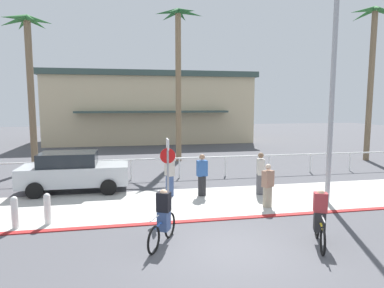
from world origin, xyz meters
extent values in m
plane|color=#4C4C51|center=(0.00, 10.00, 0.00)|extent=(80.00, 80.00, 0.00)
cube|color=beige|center=(0.00, 4.20, 0.01)|extent=(44.00, 4.00, 0.02)
cube|color=maroon|center=(0.00, 2.20, 0.01)|extent=(44.00, 0.24, 0.03)
cube|color=beige|center=(-0.26, 26.27, 3.06)|extent=(18.84, 8.53, 6.12)
cube|color=#384C47|center=(-0.26, 26.27, 6.37)|extent=(19.44, 9.13, 0.50)
cube|color=#384C47|center=(-0.26, 21.50, 3.00)|extent=(13.19, 1.20, 0.16)
cylinder|color=white|center=(0.00, 8.50, 1.00)|extent=(23.95, 0.08, 0.08)
cylinder|color=white|center=(-7.19, 8.50, 0.50)|extent=(0.08, 0.08, 1.00)
cylinder|color=white|center=(-4.79, 8.50, 0.50)|extent=(0.08, 0.08, 1.00)
cylinder|color=white|center=(-2.40, 8.50, 0.50)|extent=(0.08, 0.08, 1.00)
cylinder|color=white|center=(0.00, 8.50, 0.50)|extent=(0.08, 0.08, 1.00)
cylinder|color=white|center=(2.40, 8.50, 0.50)|extent=(0.08, 0.08, 1.00)
cylinder|color=white|center=(4.79, 8.50, 0.50)|extent=(0.08, 0.08, 1.00)
cylinder|color=white|center=(7.19, 8.50, 0.50)|extent=(0.08, 0.08, 1.00)
cylinder|color=white|center=(9.58, 8.50, 0.50)|extent=(0.08, 0.08, 1.00)
cylinder|color=gray|center=(-1.21, 3.20, 1.10)|extent=(0.08, 0.08, 2.20)
cube|color=white|center=(-1.21, 3.20, 2.38)|extent=(0.04, 0.56, 0.36)
cylinder|color=red|center=(-1.21, 3.20, 1.98)|extent=(0.52, 0.03, 0.52)
cylinder|color=white|center=(-5.87, 2.57, 0.42)|extent=(0.20, 0.20, 0.85)
sphere|color=white|center=(-5.87, 2.57, 0.90)|extent=(0.20, 0.20, 0.20)
cylinder|color=white|center=(-5.00, 2.76, 0.42)|extent=(0.20, 0.20, 0.85)
sphere|color=white|center=(-5.00, 2.76, 0.90)|extent=(0.20, 0.20, 0.20)
cylinder|color=#9EA0A5|center=(4.82, 3.22, 3.75)|extent=(0.18, 0.18, 7.50)
cylinder|color=#756047|center=(-7.67, 12.03, 4.14)|extent=(0.36, 0.36, 8.29)
cone|color=#2D6B33|center=(-7.02, 12.03, 8.14)|extent=(1.36, 0.32, 0.59)
cone|color=#2D6B33|center=(-7.32, 12.63, 8.12)|extent=(1.00, 1.42, 0.63)
cone|color=#2D6B33|center=(-8.10, 12.79, 8.10)|extent=(1.18, 1.72, 0.68)
cone|color=#2D6B33|center=(-8.33, 12.03, 8.04)|extent=(1.44, 0.32, 0.79)
cone|color=#2D6B33|center=(-8.09, 11.31, 8.11)|extent=(1.15, 1.68, 0.67)
cone|color=#2D6B33|center=(-7.36, 11.51, 8.12)|extent=(0.93, 1.28, 0.64)
cylinder|color=#846B4C|center=(0.73, 13.53, 4.72)|extent=(0.36, 0.36, 9.44)
cone|color=#235B2D|center=(1.51, 13.53, 9.30)|extent=(1.61, 0.32, 0.58)
cone|color=#235B2D|center=(1.07, 14.12, 9.28)|extent=(0.99, 1.40, 0.63)
cone|color=#235B2D|center=(0.32, 14.24, 9.29)|extent=(1.13, 1.63, 0.62)
cone|color=#235B2D|center=(0.02, 13.53, 9.30)|extent=(1.48, 0.32, 0.58)
cone|color=#235B2D|center=(0.37, 12.91, 9.22)|extent=(1.05, 1.49, 0.74)
cone|color=#235B2D|center=(1.13, 12.84, 9.28)|extent=(1.10, 1.59, 0.63)
cylinder|color=#756047|center=(12.93, 11.44, 4.82)|extent=(0.36, 0.36, 9.64)
cone|color=#2D6B33|center=(13.24, 11.98, 9.47)|extent=(0.94, 1.31, 0.64)
cone|color=#2D6B33|center=(12.58, 12.05, 9.37)|extent=(1.04, 1.47, 0.83)
cone|color=#2D6B33|center=(12.07, 11.44, 9.47)|extent=(1.78, 0.32, 0.65)
cone|color=#2D6B33|center=(12.54, 10.78, 9.47)|extent=(1.08, 1.55, 0.65)
cube|color=#B2B7BC|center=(-4.74, 6.76, 0.73)|extent=(4.40, 1.80, 0.80)
cube|color=#1E2328|center=(-4.99, 6.76, 1.41)|extent=(2.29, 1.58, 0.56)
cylinder|color=black|center=(-3.33, 7.66, 0.33)|extent=(0.66, 0.22, 0.66)
cylinder|color=black|center=(-3.33, 5.86, 0.33)|extent=(0.66, 0.22, 0.66)
cylinder|color=black|center=(-6.15, 7.66, 0.33)|extent=(0.66, 0.22, 0.66)
cylinder|color=black|center=(-6.15, 5.86, 0.33)|extent=(0.66, 0.22, 0.66)
torus|color=black|center=(2.19, -0.69, 0.33)|extent=(0.35, 0.68, 0.72)
torus|color=black|center=(2.64, 0.31, 0.33)|extent=(0.35, 0.68, 0.72)
cylinder|color=gold|center=(2.50, 0.00, 0.48)|extent=(0.33, 0.65, 0.35)
cylinder|color=gold|center=(2.29, -0.47, 0.62)|extent=(0.20, 0.37, 0.07)
cylinder|color=gold|center=(2.46, -0.08, 0.55)|extent=(0.05, 0.05, 0.44)
cylinder|color=silver|center=(2.21, -0.65, 0.88)|extent=(0.24, 0.47, 0.04)
cube|color=#232326|center=(2.46, -0.08, 0.61)|extent=(0.39, 0.41, 0.52)
cube|color=#A33338|center=(2.46, -0.08, 1.13)|extent=(0.42, 0.38, 0.52)
sphere|color=#D6A884|center=(2.46, -0.08, 1.36)|extent=(0.22, 0.22, 0.22)
torus|color=black|center=(-1.94, 0.16, 0.33)|extent=(0.40, 0.66, 0.72)
torus|color=black|center=(-1.41, 1.12, 0.33)|extent=(0.40, 0.66, 0.72)
cylinder|color=#2851A8|center=(-1.57, 0.83, 0.48)|extent=(0.38, 0.63, 0.35)
cylinder|color=#2851A8|center=(-1.82, 0.37, 0.62)|extent=(0.23, 0.36, 0.07)
cylinder|color=#2851A8|center=(-1.61, 0.74, 0.55)|extent=(0.05, 0.05, 0.44)
cylinder|color=silver|center=(-1.91, 0.20, 0.88)|extent=(0.27, 0.46, 0.04)
cube|color=#384C7A|center=(-1.61, 0.74, 0.61)|extent=(0.40, 0.42, 0.52)
cube|color=black|center=(-1.61, 0.74, 1.13)|extent=(0.42, 0.39, 0.52)
sphere|color=#D6A884|center=(-1.61, 0.74, 1.36)|extent=(0.22, 0.22, 0.22)
cylinder|color=#232326|center=(0.40, 5.06, 0.41)|extent=(0.37, 0.37, 0.82)
cube|color=#2D5699|center=(0.40, 5.06, 1.14)|extent=(0.44, 0.32, 0.63)
sphere|color=#9E7556|center=(0.40, 5.06, 1.60)|extent=(0.23, 0.23, 0.23)
cylinder|color=gray|center=(2.39, 3.14, 0.38)|extent=(0.43, 0.43, 0.76)
cube|color=#93705B|center=(2.39, 3.14, 1.05)|extent=(0.48, 0.42, 0.59)
sphere|color=beige|center=(2.39, 3.14, 1.48)|extent=(0.21, 0.21, 0.21)
cylinder|color=#384C7A|center=(-0.89, 5.24, 0.43)|extent=(0.42, 0.42, 0.85)
cube|color=#B7B2A8|center=(-0.89, 5.24, 1.18)|extent=(0.40, 0.47, 0.66)
sphere|color=#D6A884|center=(-0.89, 5.24, 1.66)|extent=(0.23, 0.23, 0.23)
cylinder|color=#4C4C51|center=(2.78, 4.79, 0.42)|extent=(0.37, 0.37, 0.84)
cube|color=#B7B2A8|center=(2.78, 4.79, 1.16)|extent=(0.33, 0.44, 0.65)
sphere|color=brown|center=(2.78, 4.79, 1.63)|extent=(0.23, 0.23, 0.23)
camera|label=1|loc=(-2.52, -7.94, 3.74)|focal=31.51mm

